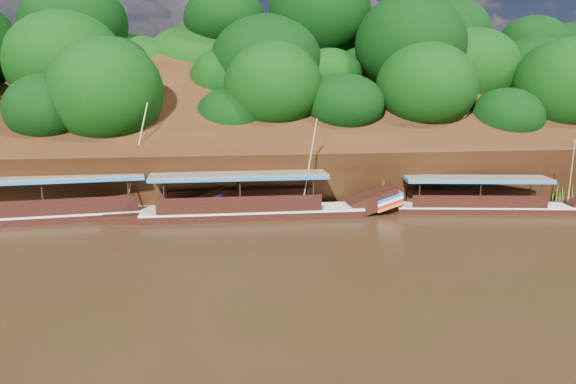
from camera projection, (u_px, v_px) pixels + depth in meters
The scene contains 6 objects.
ground at pixel (295, 252), 26.69m from camera, with size 160.00×160.00×0.00m, color black.
riverbank at pixel (252, 157), 48.45m from camera, with size 120.00×30.06×19.40m.
boat_0 at pixel (498, 204), 35.45m from camera, with size 13.64×4.18×5.10m.
boat_1 at pixel (266, 207), 34.04m from camera, with size 15.82×2.96×6.50m.
boat_2 at pixel (79, 209), 33.43m from camera, with size 17.20×4.19×7.35m.
reeds at pixel (234, 198), 35.41m from camera, with size 51.08×2.48×2.27m.
Camera 1 is at (-4.28, -25.40, 7.54)m, focal length 35.00 mm.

